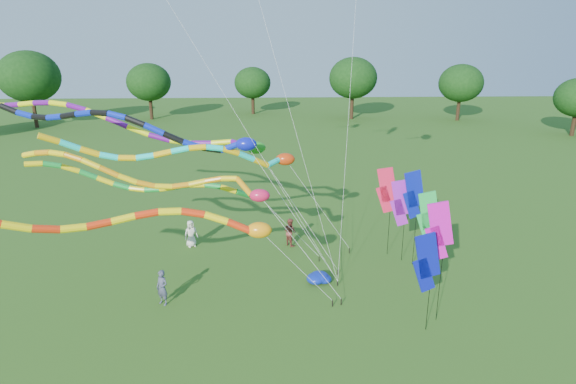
{
  "coord_description": "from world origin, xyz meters",
  "views": [
    {
      "loc": [
        -0.66,
        -15.97,
        11.11
      ],
      "look_at": [
        0.16,
        3.73,
        4.8
      ],
      "focal_mm": 30.0,
      "sensor_mm": 36.0,
      "label": 1
    }
  ],
  "objects_px": {
    "tube_kite_red": "(137,222)",
    "blue_nylon_heap": "(315,277)",
    "person_b": "(162,288)",
    "person_c": "(290,232)",
    "tube_kite_orange": "(174,180)",
    "person_a": "(191,234)"
  },
  "relations": [
    {
      "from": "person_a",
      "to": "blue_nylon_heap",
      "type": "bearing_deg",
      "value": -59.82
    },
    {
      "from": "person_a",
      "to": "person_b",
      "type": "bearing_deg",
      "value": -119.56
    },
    {
      "from": "person_a",
      "to": "person_c",
      "type": "relative_size",
      "value": 0.96
    },
    {
      "from": "person_a",
      "to": "person_b",
      "type": "relative_size",
      "value": 0.95
    },
    {
      "from": "person_b",
      "to": "person_c",
      "type": "xyz_separation_m",
      "value": [
        5.84,
        6.1,
        -0.01
      ]
    },
    {
      "from": "person_c",
      "to": "person_b",
      "type": "bearing_deg",
      "value": 97.1
    },
    {
      "from": "blue_nylon_heap",
      "to": "person_b",
      "type": "xyz_separation_m",
      "value": [
        -6.84,
        -1.87,
        0.63
      ]
    },
    {
      "from": "person_c",
      "to": "blue_nylon_heap",
      "type": "bearing_deg",
      "value": 154.12
    },
    {
      "from": "tube_kite_orange",
      "to": "person_a",
      "type": "height_order",
      "value": "tube_kite_orange"
    },
    {
      "from": "tube_kite_red",
      "to": "person_a",
      "type": "height_order",
      "value": "tube_kite_red"
    },
    {
      "from": "tube_kite_red",
      "to": "blue_nylon_heap",
      "type": "relative_size",
      "value": 9.62
    },
    {
      "from": "tube_kite_red",
      "to": "blue_nylon_heap",
      "type": "xyz_separation_m",
      "value": [
        7.05,
        3.86,
        -4.45
      ]
    },
    {
      "from": "person_a",
      "to": "person_b",
      "type": "height_order",
      "value": "person_b"
    },
    {
      "from": "tube_kite_orange",
      "to": "person_a",
      "type": "bearing_deg",
      "value": 102.73
    },
    {
      "from": "person_b",
      "to": "blue_nylon_heap",
      "type": "bearing_deg",
      "value": 48.64
    },
    {
      "from": "blue_nylon_heap",
      "to": "person_c",
      "type": "height_order",
      "value": "person_c"
    },
    {
      "from": "tube_kite_orange",
      "to": "person_b",
      "type": "xyz_separation_m",
      "value": [
        -0.71,
        -0.65,
        -4.68
      ]
    },
    {
      "from": "person_a",
      "to": "person_c",
      "type": "distance_m",
      "value": 5.52
    },
    {
      "from": "tube_kite_orange",
      "to": "blue_nylon_heap",
      "type": "bearing_deg",
      "value": 19.92
    },
    {
      "from": "tube_kite_red",
      "to": "person_a",
      "type": "bearing_deg",
      "value": 74.88
    },
    {
      "from": "tube_kite_red",
      "to": "tube_kite_orange",
      "type": "height_order",
      "value": "tube_kite_orange"
    },
    {
      "from": "person_a",
      "to": "tube_kite_red",
      "type": "bearing_deg",
      "value": -120.31
    }
  ]
}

